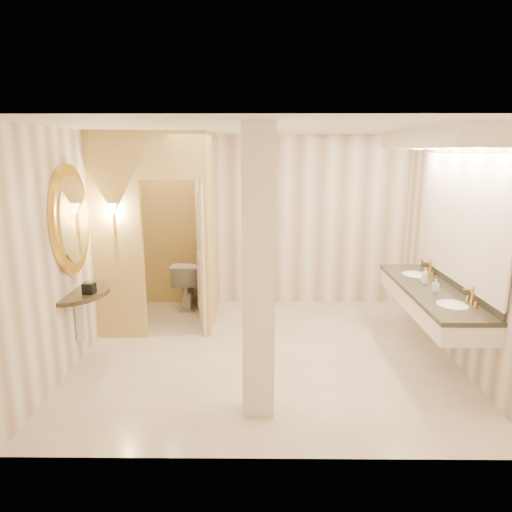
{
  "coord_description": "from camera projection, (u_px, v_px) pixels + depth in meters",
  "views": [
    {
      "loc": [
        -0.08,
        -5.26,
        2.45
      ],
      "look_at": [
        -0.13,
        0.2,
        1.19
      ],
      "focal_mm": 32.0,
      "sensor_mm": 36.0,
      "label": 1
    }
  ],
  "objects": [
    {
      "name": "wall_front",
      "position": [
        271.0,
        301.0,
        3.42
      ],
      "size": [
        4.5,
        0.02,
        2.7
      ],
      "primitive_type": "cube",
      "color": "white",
      "rests_on": "floor"
    },
    {
      "name": "ceiling",
      "position": [
        267.0,
        128.0,
        5.07
      ],
      "size": [
        4.5,
        4.5,
        0.0
      ],
      "primitive_type": "plane",
      "rotation": [
        3.14,
        0.0,
        0.0
      ],
      "color": "white",
      "rests_on": "wall_back"
    },
    {
      "name": "soap_bottle_c",
      "position": [
        425.0,
        276.0,
        5.52
      ],
      "size": [
        0.08,
        0.08,
        0.2
      ],
      "primitive_type": "imported",
      "rotation": [
        0.0,
        0.0,
        -0.01
      ],
      "color": "#C6B28C",
      "rests_on": "vanity"
    },
    {
      "name": "toilet",
      "position": [
        189.0,
        283.0,
        7.3
      ],
      "size": [
        0.48,
        0.78,
        0.77
      ],
      "primitive_type": "imported",
      "rotation": [
        0.0,
        0.0,
        3.08
      ],
      "color": "white",
      "rests_on": "floor"
    },
    {
      "name": "wall_right",
      "position": [
        458.0,
        247.0,
        5.35
      ],
      "size": [
        0.02,
        4.0,
        2.7
      ],
      "primitive_type": "cube",
      "color": "white",
      "rests_on": "floor"
    },
    {
      "name": "toilet_closet",
      "position": [
        185.0,
        230.0,
        6.32
      ],
      "size": [
        1.5,
        1.55,
        2.7
      ],
      "color": "#F2CF7E",
      "rests_on": "floor"
    },
    {
      "name": "soap_bottle_b",
      "position": [
        423.0,
        279.0,
        5.58
      ],
      "size": [
        0.09,
        0.09,
        0.11
      ],
      "primitive_type": "imported",
      "rotation": [
        0.0,
        0.0,
        0.03
      ],
      "color": "silver",
      "rests_on": "vanity"
    },
    {
      "name": "tissue_box",
      "position": [
        89.0,
        288.0,
        5.16
      ],
      "size": [
        0.13,
        0.13,
        0.12
      ],
      "primitive_type": "cube",
      "rotation": [
        0.0,
        0.0,
        -0.09
      ],
      "color": "black",
      "rests_on": "console_shelf"
    },
    {
      "name": "wall_left",
      "position": [
        77.0,
        246.0,
        5.39
      ],
      "size": [
        0.02,
        4.0,
        2.7
      ],
      "primitive_type": "cube",
      "color": "white",
      "rests_on": "floor"
    },
    {
      "name": "vanity",
      "position": [
        440.0,
        225.0,
        5.22
      ],
      "size": [
        0.75,
        2.43,
        2.09
      ],
      "color": "white",
      "rests_on": "floor"
    },
    {
      "name": "console_shelf",
      "position": [
        73.0,
        251.0,
        5.19
      ],
      "size": [
        0.95,
        0.95,
        1.92
      ],
      "color": "black",
      "rests_on": "floor"
    },
    {
      "name": "wall_sconce",
      "position": [
        113.0,
        210.0,
        5.72
      ],
      "size": [
        0.14,
        0.14,
        0.42
      ],
      "color": "gold",
      "rests_on": "toilet_closet"
    },
    {
      "name": "wall_back",
      "position": [
        265.0,
        221.0,
        7.32
      ],
      "size": [
        4.5,
        0.02,
        2.7
      ],
      "primitive_type": "cube",
      "color": "white",
      "rests_on": "floor"
    },
    {
      "name": "soap_bottle_a",
      "position": [
        436.0,
        285.0,
        5.22
      ],
      "size": [
        0.08,
        0.08,
        0.15
      ],
      "primitive_type": "imported",
      "rotation": [
        0.0,
        0.0,
        -0.14
      ],
      "color": "beige",
      "rests_on": "vanity"
    },
    {
      "name": "floor",
      "position": [
        266.0,
        353.0,
        5.67
      ],
      "size": [
        4.5,
        4.5,
        0.0
      ],
      "primitive_type": "plane",
      "color": "white",
      "rests_on": "ground"
    },
    {
      "name": "pillar",
      "position": [
        259.0,
        275.0,
        4.14
      ],
      "size": [
        0.29,
        0.29,
        2.7
      ],
      "primitive_type": "cube",
      "color": "white",
      "rests_on": "floor"
    }
  ]
}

